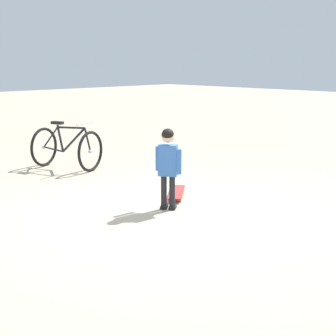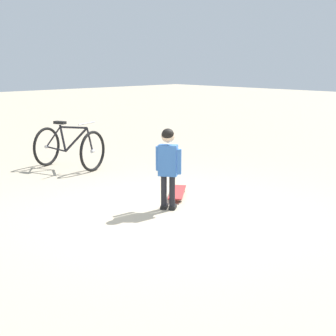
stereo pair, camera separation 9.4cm
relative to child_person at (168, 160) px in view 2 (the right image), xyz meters
name	(u,v)px [view 2 (the right image)]	position (x,y,z in m)	size (l,w,h in m)	color
ground_plane	(158,213)	(0.03, -0.21, -0.66)	(50.00, 50.00, 0.00)	tan
child_person	(168,160)	(0.00, 0.00, 0.00)	(0.41, 0.27, 1.06)	black
skateboard	(177,192)	(-0.36, 0.53, -0.60)	(0.64, 0.71, 0.07)	#B22D2D
bicycle_near	(69,147)	(-3.05, 0.48, -0.28)	(1.24, 1.02, 0.85)	black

